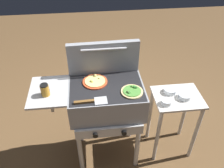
# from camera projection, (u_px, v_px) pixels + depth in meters

# --- Properties ---
(ground_plane) EXTENTS (8.00, 8.00, 0.00)m
(ground_plane) POSITION_uv_depth(u_px,v_px,m) (107.00, 151.00, 2.56)
(ground_plane) COLOR brown
(grill) EXTENTS (0.96, 0.53, 0.90)m
(grill) POSITION_uv_depth(u_px,v_px,m) (105.00, 99.00, 2.08)
(grill) COLOR gray
(grill) RESTS_ON ground_plane
(grill_lid_open) EXTENTS (0.63, 0.09, 0.30)m
(grill_lid_open) POSITION_uv_depth(u_px,v_px,m) (104.00, 58.00, 2.07)
(grill_lid_open) COLOR gray
(grill_lid_open) RESTS_ON grill
(pizza_cheese) EXTENTS (0.21, 0.21, 0.04)m
(pizza_cheese) POSITION_uv_depth(u_px,v_px,m) (95.00, 81.00, 2.04)
(pizza_cheese) COLOR #C64723
(pizza_cheese) RESTS_ON grill
(pizza_veggie) EXTENTS (0.18, 0.18, 0.04)m
(pizza_veggie) POSITION_uv_depth(u_px,v_px,m) (132.00, 91.00, 1.93)
(pizza_veggie) COLOR #E0C17F
(pizza_veggie) RESTS_ON grill
(sauce_jar) EXTENTS (0.07, 0.07, 0.10)m
(sauce_jar) POSITION_uv_depth(u_px,v_px,m) (45.00, 90.00, 1.88)
(sauce_jar) COLOR #B77A1E
(sauce_jar) RESTS_ON grill
(spatula) EXTENTS (0.26, 0.09, 0.02)m
(spatula) POSITION_uv_depth(u_px,v_px,m) (91.00, 101.00, 1.84)
(spatula) COLOR #B7BABF
(spatula) RESTS_ON grill
(prep_table) EXTENTS (0.44, 0.36, 0.72)m
(prep_table) POSITION_uv_depth(u_px,v_px,m) (174.00, 112.00, 2.30)
(prep_table) COLOR beige
(prep_table) RESTS_ON ground_plane
(topping_bowl_near) EXTENTS (0.12, 0.12, 0.04)m
(topping_bowl_near) POSITION_uv_depth(u_px,v_px,m) (170.00, 91.00, 2.20)
(topping_bowl_near) COLOR silver
(topping_bowl_near) RESTS_ON prep_table
(topping_bowl_far) EXTENTS (0.11, 0.11, 0.04)m
(topping_bowl_far) POSITION_uv_depth(u_px,v_px,m) (185.00, 96.00, 2.14)
(topping_bowl_far) COLOR silver
(topping_bowl_far) RESTS_ON prep_table
(topping_bowl_middle) EXTENTS (0.09, 0.09, 0.04)m
(topping_bowl_middle) POSITION_uv_depth(u_px,v_px,m) (166.00, 102.00, 2.08)
(topping_bowl_middle) COLOR silver
(topping_bowl_middle) RESTS_ON prep_table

